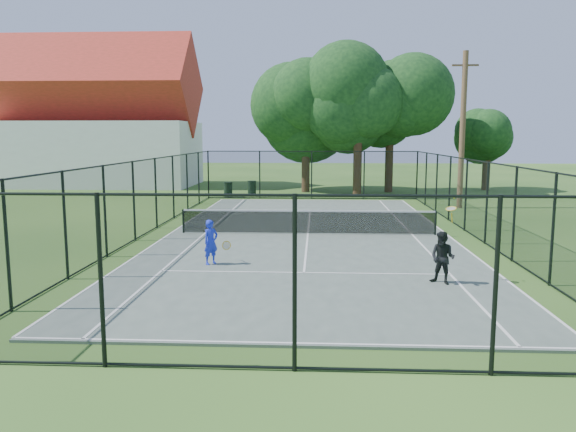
{
  "coord_description": "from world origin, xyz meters",
  "views": [
    {
      "loc": [
        0.36,
        -21.96,
        3.92
      ],
      "look_at": [
        -0.64,
        -3.0,
        1.2
      ],
      "focal_mm": 35.0,
      "sensor_mm": 36.0,
      "label": 1
    }
  ],
  "objects_px": {
    "trash_bin_right": "(252,188)",
    "player_blue": "(211,242)",
    "tennis_net": "(308,221)",
    "utility_pole": "(463,130)",
    "player_black": "(443,258)",
    "trash_bin_left": "(228,189)"
  },
  "relations": [
    {
      "from": "tennis_net",
      "to": "utility_pole",
      "type": "distance_m",
      "value": 12.68
    },
    {
      "from": "player_blue",
      "to": "player_black",
      "type": "bearing_deg",
      "value": -16.69
    },
    {
      "from": "trash_bin_left",
      "to": "player_black",
      "type": "relative_size",
      "value": 0.43
    },
    {
      "from": "player_blue",
      "to": "trash_bin_left",
      "type": "bearing_deg",
      "value": 97.53
    },
    {
      "from": "trash_bin_left",
      "to": "utility_pole",
      "type": "height_order",
      "value": "utility_pole"
    },
    {
      "from": "utility_pole",
      "to": "player_blue",
      "type": "distance_m",
      "value": 18.49
    },
    {
      "from": "tennis_net",
      "to": "utility_pole",
      "type": "height_order",
      "value": "utility_pole"
    },
    {
      "from": "utility_pole",
      "to": "player_black",
      "type": "xyz_separation_m",
      "value": [
        -4.49,
        -16.4,
        -3.49
      ]
    },
    {
      "from": "player_blue",
      "to": "utility_pole",
      "type": "bearing_deg",
      "value": 52.76
    },
    {
      "from": "utility_pole",
      "to": "player_blue",
      "type": "bearing_deg",
      "value": -127.24
    },
    {
      "from": "trash_bin_right",
      "to": "player_black",
      "type": "height_order",
      "value": "player_black"
    },
    {
      "from": "trash_bin_right",
      "to": "player_blue",
      "type": "xyz_separation_m",
      "value": [
        1.07,
        -19.79,
        0.22
      ]
    },
    {
      "from": "tennis_net",
      "to": "player_blue",
      "type": "xyz_separation_m",
      "value": [
        -2.84,
        -5.45,
        0.16
      ]
    },
    {
      "from": "tennis_net",
      "to": "player_blue",
      "type": "relative_size",
      "value": 7.44
    },
    {
      "from": "trash_bin_left",
      "to": "player_black",
      "type": "height_order",
      "value": "player_black"
    },
    {
      "from": "trash_bin_right",
      "to": "player_black",
      "type": "distance_m",
      "value": 23.02
    },
    {
      "from": "tennis_net",
      "to": "player_blue",
      "type": "distance_m",
      "value": 6.15
    },
    {
      "from": "player_blue",
      "to": "player_black",
      "type": "relative_size",
      "value": 0.6
    },
    {
      "from": "tennis_net",
      "to": "player_blue",
      "type": "height_order",
      "value": "player_blue"
    },
    {
      "from": "trash_bin_left",
      "to": "trash_bin_right",
      "type": "height_order",
      "value": "trash_bin_right"
    },
    {
      "from": "player_black",
      "to": "tennis_net",
      "type": "bearing_deg",
      "value": 116.29
    },
    {
      "from": "trash_bin_left",
      "to": "utility_pole",
      "type": "relative_size",
      "value": 0.12
    }
  ]
}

